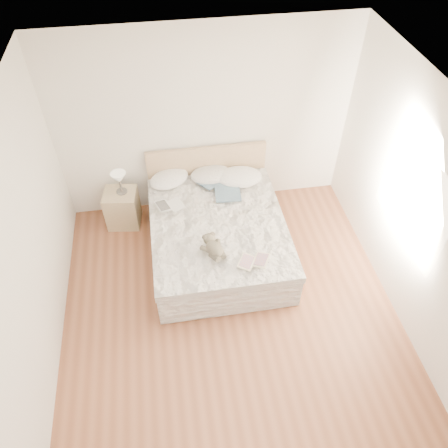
{
  "coord_description": "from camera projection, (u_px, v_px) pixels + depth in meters",
  "views": [
    {
      "loc": [
        -0.55,
        -2.78,
        4.56
      ],
      "look_at": [
        0.07,
        1.05,
        0.62
      ],
      "focal_mm": 35.0,
      "sensor_mm": 36.0,
      "label": 1
    }
  ],
  "objects": [
    {
      "name": "wall_left",
      "position": [
        22.0,
        274.0,
        4.05
      ],
      "size": [
        0.02,
        4.5,
        2.7
      ],
      "primitive_type": "cube",
      "color": "white",
      "rests_on": "ground"
    },
    {
      "name": "teddy_bear",
      "position": [
        214.0,
        253.0,
        5.15
      ],
      "size": [
        0.34,
        0.4,
        0.18
      ],
      "primitive_type": null,
      "rotation": [
        0.0,
        0.0,
        0.37
      ],
      "color": "#605848",
      "rests_on": "bed"
    },
    {
      "name": "table_lamp",
      "position": [
        119.0,
        179.0,
        5.88
      ],
      "size": [
        0.25,
        0.25,
        0.33
      ],
      "color": "#4A4641",
      "rests_on": "nightstand"
    },
    {
      "name": "pillow_left",
      "position": [
        169.0,
        178.0,
        6.13
      ],
      "size": [
        0.7,
        0.62,
        0.17
      ],
      "primitive_type": "ellipsoid",
      "rotation": [
        0.0,
        0.0,
        0.47
      ],
      "color": "white",
      "rests_on": "bed"
    },
    {
      "name": "childrens_book",
      "position": [
        254.0,
        261.0,
        5.08
      ],
      "size": [
        0.42,
        0.38,
        0.02
      ],
      "primitive_type": "cube",
      "rotation": [
        0.0,
        0.0,
        -0.5
      ],
      "color": "beige",
      "rests_on": "bed"
    },
    {
      "name": "floor",
      "position": [
        232.0,
        322.0,
        5.23
      ],
      "size": [
        4.0,
        4.5,
        0.0
      ],
      "primitive_type": "cube",
      "color": "brown",
      "rests_on": "ground"
    },
    {
      "name": "wall_back",
      "position": [
        205.0,
        123.0,
        5.83
      ],
      "size": [
        4.0,
        0.02,
        2.7
      ],
      "primitive_type": "cube",
      "color": "white",
      "rests_on": "ground"
    },
    {
      "name": "window",
      "position": [
        414.0,
        198.0,
        4.63
      ],
      "size": [
        0.02,
        1.3,
        1.1
      ],
      "primitive_type": "cube",
      "color": "white",
      "rests_on": "wall_right"
    },
    {
      "name": "nightstand",
      "position": [
        122.0,
        208.0,
        6.23
      ],
      "size": [
        0.5,
        0.45,
        0.56
      ],
      "primitive_type": "cube",
      "rotation": [
        0.0,
        0.0,
        -0.13
      ],
      "color": "tan",
      "rests_on": "floor"
    },
    {
      "name": "pillow_right",
      "position": [
        239.0,
        177.0,
        6.15
      ],
      "size": [
        0.66,
        0.48,
        0.19
      ],
      "primitive_type": "ellipsoid",
      "rotation": [
        0.0,
        0.0,
        -0.05
      ],
      "color": "white",
      "rests_on": "bed"
    },
    {
      "name": "wall_right",
      "position": [
        425.0,
        225.0,
        4.49
      ],
      "size": [
        0.02,
        4.5,
        2.7
      ],
      "primitive_type": "cube",
      "color": "white",
      "rests_on": "ground"
    },
    {
      "name": "photo_book",
      "position": [
        170.0,
        206.0,
        5.75
      ],
      "size": [
        0.42,
        0.36,
        0.03
      ],
      "primitive_type": "cube",
      "rotation": [
        0.0,
        0.0,
        0.36
      ],
      "color": "white",
      "rests_on": "bed"
    },
    {
      "name": "pillow_middle",
      "position": [
        211.0,
        175.0,
        6.19
      ],
      "size": [
        0.61,
        0.45,
        0.18
      ],
      "primitive_type": "ellipsoid",
      "rotation": [
        0.0,
        0.0,
        0.06
      ],
      "color": "silver",
      "rests_on": "bed"
    },
    {
      "name": "bed",
      "position": [
        217.0,
        234.0,
        5.84
      ],
      "size": [
        1.72,
        2.14,
        1.0
      ],
      "color": "tan",
      "rests_on": "floor"
    },
    {
      "name": "ceiling",
      "position": [
        237.0,
        130.0,
        3.31
      ],
      "size": [
        4.0,
        4.5,
        0.0
      ],
      "primitive_type": "cube",
      "color": "white",
      "rests_on": "ground"
    },
    {
      "name": "blouse",
      "position": [
        227.0,
        189.0,
        5.98
      ],
      "size": [
        0.58,
        0.61,
        0.02
      ],
      "primitive_type": null,
      "rotation": [
        0.0,
        0.0,
        -0.07
      ],
      "color": "#3F5A6F",
      "rests_on": "bed"
    }
  ]
}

